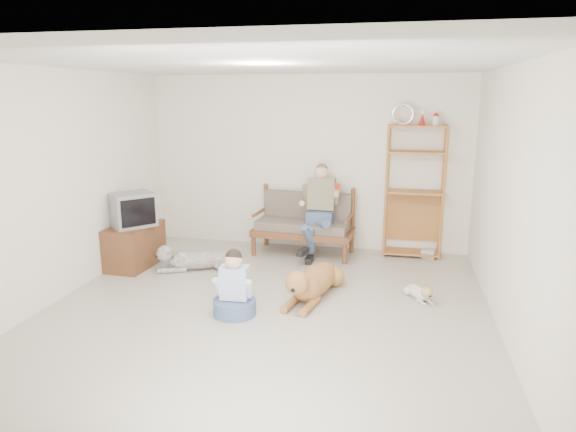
% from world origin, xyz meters
% --- Properties ---
extents(floor, '(5.50, 5.50, 0.00)m').
position_xyz_m(floor, '(0.00, 0.00, 0.00)').
color(floor, beige).
rests_on(floor, ground).
extents(ceiling, '(5.50, 5.50, 0.00)m').
position_xyz_m(ceiling, '(0.00, 0.00, 2.70)').
color(ceiling, silver).
rests_on(ceiling, ground).
extents(wall_back, '(5.00, 0.00, 5.00)m').
position_xyz_m(wall_back, '(0.00, 2.75, 1.35)').
color(wall_back, silver).
rests_on(wall_back, ground).
extents(wall_front, '(5.00, 0.00, 5.00)m').
position_xyz_m(wall_front, '(0.00, -2.75, 1.35)').
color(wall_front, silver).
rests_on(wall_front, ground).
extents(wall_left, '(0.00, 5.50, 5.50)m').
position_xyz_m(wall_left, '(-2.50, 0.00, 1.35)').
color(wall_left, silver).
rests_on(wall_left, ground).
extents(wall_right, '(0.00, 5.50, 5.50)m').
position_xyz_m(wall_right, '(2.50, 0.00, 1.35)').
color(wall_right, silver).
rests_on(wall_right, ground).
extents(loveseat, '(1.55, 0.82, 0.95)m').
position_xyz_m(loveseat, '(0.03, 2.36, 0.49)').
color(loveseat, brown).
rests_on(loveseat, ground).
extents(man, '(0.53, 0.76, 1.23)m').
position_xyz_m(man, '(0.27, 2.14, 0.64)').
color(man, slate).
rests_on(man, loveseat).
extents(etagere, '(0.88, 0.38, 2.28)m').
position_xyz_m(etagere, '(1.65, 2.55, 1.01)').
color(etagere, '#B47538').
rests_on(etagere, ground).
extents(book_stack, '(0.23, 0.19, 0.12)m').
position_xyz_m(book_stack, '(1.91, 2.49, 0.06)').
color(book_stack, silver).
rests_on(book_stack, ground).
extents(tv_stand, '(0.55, 0.93, 0.60)m').
position_xyz_m(tv_stand, '(-2.23, 1.24, 0.30)').
color(tv_stand, brown).
rests_on(tv_stand, ground).
extents(crt_tv, '(0.71, 0.72, 0.47)m').
position_xyz_m(crt_tv, '(-2.20, 1.20, 0.83)').
color(crt_tv, gray).
rests_on(crt_tv, tv_stand).
extents(wall_outlet, '(0.12, 0.02, 0.08)m').
position_xyz_m(wall_outlet, '(-1.25, 2.73, 0.30)').
color(wall_outlet, white).
rests_on(wall_outlet, ground).
extents(golden_retriever, '(0.60, 1.56, 0.48)m').
position_xyz_m(golden_retriever, '(0.45, 0.61, 0.19)').
color(golden_retriever, '#B6783F').
rests_on(golden_retriever, ground).
extents(shaggy_dog, '(1.15, 0.66, 0.38)m').
position_xyz_m(shaggy_dog, '(-1.36, 1.25, 0.15)').
color(shaggy_dog, white).
rests_on(shaggy_dog, ground).
extents(terrier, '(0.35, 0.53, 0.22)m').
position_xyz_m(terrier, '(1.73, 0.78, 0.09)').
color(terrier, silver).
rests_on(terrier, ground).
extents(child, '(0.48, 0.48, 0.76)m').
position_xyz_m(child, '(-0.32, -0.07, 0.27)').
color(child, slate).
rests_on(child, ground).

